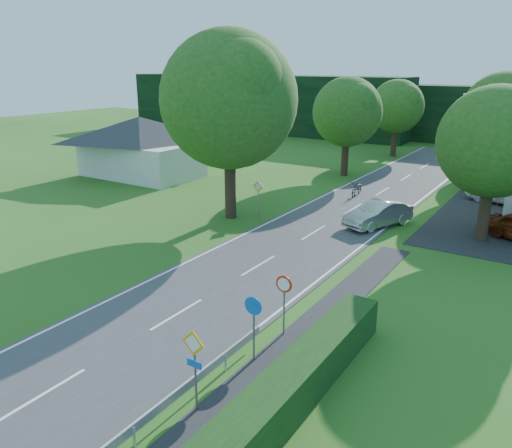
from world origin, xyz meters
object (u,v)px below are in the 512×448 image
Objects in this scene: motorcycle at (357,188)px; parasol at (497,202)px; moving_car at (378,214)px; streetlight at (489,156)px; parked_car_silver_a at (506,193)px.

parasol is (9.70, -0.54, 0.49)m from motorcycle.
motorcycle is 0.91× the size of parasol.
motorcycle is 9.73m from parasol.
moving_car is 7.41m from motorcycle.
parasol is at bearing 67.75° from moving_car.
streetlight is 4.58m from parasol.
moving_car is 11.30m from parked_car_silver_a.
parked_car_silver_a is (9.73, 3.39, 0.29)m from motorcycle.
streetlight is at bearing -25.69° from motorcycle.
parasol is at bearing -7.61° from motorcycle.
streetlight is at bearing 49.60° from moving_car.
parked_car_silver_a is 2.20× the size of parasol.
moving_car is 8.17m from parasol.
parasol is at bearing 81.83° from streetlight.
streetlight is at bearing -98.17° from parasol.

